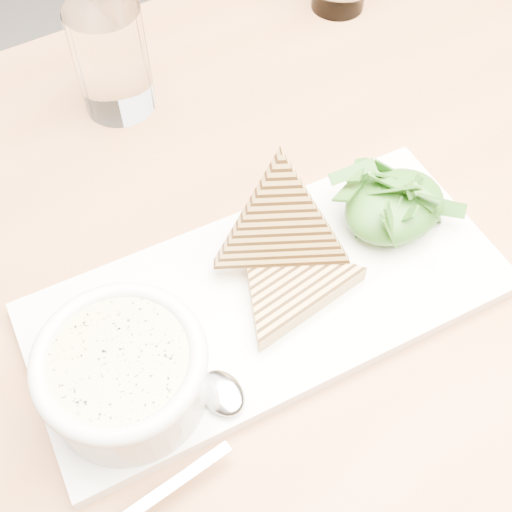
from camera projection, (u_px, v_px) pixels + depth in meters
floor at (332, 393)px, 1.35m from camera, size 6.00×6.00×0.00m
table_top at (341, 217)px, 0.67m from camera, size 1.33×0.95×0.04m
table_leg_br at (416, 92)px, 1.35m from camera, size 0.06×0.06×0.73m
platter at (269, 297)px, 0.58m from camera, size 0.45×0.26×0.01m
soup_bowl at (126, 377)px, 0.50m from camera, size 0.13×0.13×0.05m
soup at (119, 360)px, 0.48m from camera, size 0.11×0.11×0.01m
bowl_rim at (119, 359)px, 0.47m from camera, size 0.13×0.13×0.01m
sandwich_flat at (289, 282)px, 0.57m from camera, size 0.14×0.14×0.02m
sandwich_lean at (281, 227)px, 0.56m from camera, size 0.19×0.19×0.16m
salad_base at (394, 206)px, 0.61m from camera, size 0.10×0.08×0.04m
arugula_pile at (396, 201)px, 0.60m from camera, size 0.11×0.10×0.05m
spoon_bowl at (222, 393)px, 0.51m from camera, size 0.03×0.04×0.01m
spoon_handle at (167, 488)px, 0.47m from camera, size 0.11×0.01×0.00m
glass_near at (112, 60)px, 0.69m from camera, size 0.08×0.08×0.12m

